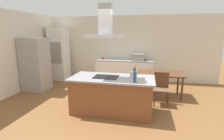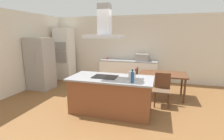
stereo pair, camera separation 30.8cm
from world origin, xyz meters
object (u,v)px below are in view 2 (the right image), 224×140
at_px(wall_oven_stack, 65,54).
at_px(refrigerator, 40,64).
at_px(olive_oil_bottle, 132,77).
at_px(dining_table, 163,76).
at_px(chair_facing_island, 162,87).
at_px(chair_at_left_end, 133,79).
at_px(countertop_microwave, 142,57).
at_px(tea_kettle, 132,75).
at_px(cooktop, 105,77).
at_px(coffee_mug_red, 107,58).
at_px(range_hood, 104,27).

xyz_separation_m(wall_oven_stack, refrigerator, (-0.08, -1.50, -0.19)).
bearing_deg(wall_oven_stack, olive_oil_bottle, -40.20).
height_order(refrigerator, dining_table, refrigerator).
distance_m(wall_oven_stack, chair_facing_island, 4.57).
relative_size(chair_facing_island, chair_at_left_end, 1.00).
relative_size(olive_oil_bottle, countertop_microwave, 0.58).
distance_m(tea_kettle, chair_at_left_end, 1.53).
xyz_separation_m(cooktop, olive_oil_bottle, (0.74, -0.30, 0.12)).
relative_size(tea_kettle, coffee_mug_red, 2.47).
bearing_deg(chair_at_left_end, coffee_mug_red, 133.49).
bearing_deg(olive_oil_bottle, coffee_mug_red, 116.64).
distance_m(coffee_mug_red, range_hood, 3.23).
relative_size(tea_kettle, refrigerator, 0.12).
relative_size(olive_oil_bottle, refrigerator, 0.16).
xyz_separation_m(dining_table, chair_facing_island, (0.00, -0.67, -0.16)).
relative_size(tea_kettle, wall_oven_stack, 0.10).
height_order(chair_at_left_end, range_hood, range_hood).
distance_m(olive_oil_bottle, chair_at_left_end, 1.86).
bearing_deg(wall_oven_stack, coffee_mug_red, 7.53).
bearing_deg(range_hood, chair_at_left_end, 71.83).
xyz_separation_m(tea_kettle, countertop_microwave, (-0.08, 2.85, 0.05)).
xyz_separation_m(countertop_microwave, dining_table, (0.80, -1.40, -0.37)).
height_order(cooktop, olive_oil_bottle, olive_oil_bottle).
height_order(olive_oil_bottle, refrigerator, refrigerator).
distance_m(wall_oven_stack, range_hood, 3.94).
height_order(dining_table, chair_facing_island, chair_facing_island).
height_order(refrigerator, range_hood, range_hood).
xyz_separation_m(tea_kettle, range_hood, (-0.68, -0.03, 1.11)).
distance_m(tea_kettle, dining_table, 1.64).
bearing_deg(dining_table, chair_at_left_end, 180.00).
relative_size(tea_kettle, olive_oil_bottle, 0.76).
distance_m(tea_kettle, range_hood, 1.30).
bearing_deg(chair_at_left_end, dining_table, 0.00).
relative_size(cooktop, olive_oil_bottle, 2.06).
bearing_deg(wall_oven_stack, chair_at_left_end, -19.93).
bearing_deg(countertop_microwave, range_hood, -101.71).
distance_m(cooktop, tea_kettle, 0.68).
relative_size(coffee_mug_red, refrigerator, 0.05).
bearing_deg(olive_oil_bottle, tea_kettle, 100.74).
xyz_separation_m(coffee_mug_red, dining_table, (2.26, -1.42, -0.28)).
height_order(coffee_mug_red, refrigerator, refrigerator).
bearing_deg(chair_at_left_end, tea_kettle, -82.44).
height_order(cooktop, chair_facing_island, cooktop).
height_order(olive_oil_bottle, dining_table, olive_oil_bottle).
distance_m(tea_kettle, coffee_mug_red, 3.25).
bearing_deg(dining_table, countertop_microwave, 119.75).
bearing_deg(chair_facing_island, olive_oil_bottle, -120.89).
bearing_deg(refrigerator, cooktop, -22.07).
bearing_deg(range_hood, chair_facing_island, 30.08).
bearing_deg(chair_facing_island, coffee_mug_red, 137.33).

